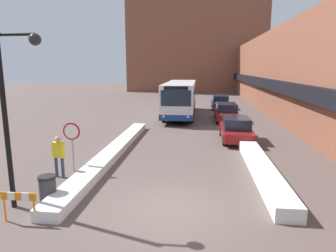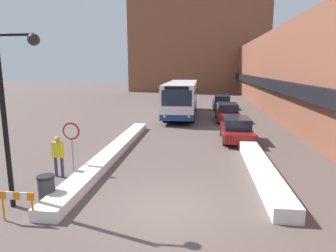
{
  "view_description": "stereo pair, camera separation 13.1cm",
  "coord_description": "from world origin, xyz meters",
  "views": [
    {
      "loc": [
        0.87,
        -9.07,
        4.54
      ],
      "look_at": [
        -0.81,
        6.83,
        1.42
      ],
      "focal_mm": 32.0,
      "sensor_mm": 36.0,
      "label": 1
    },
    {
      "loc": [
        1.0,
        -9.06,
        4.54
      ],
      "look_at": [
        -0.81,
        6.83,
        1.42
      ],
      "focal_mm": 32.0,
      "sensor_mm": 36.0,
      "label": 2
    }
  ],
  "objects": [
    {
      "name": "city_bus",
      "position": [
        -0.93,
        19.3,
        1.75
      ],
      "size": [
        2.69,
        11.48,
        3.19
      ],
      "color": "silver",
      "rests_on": "ground_plane"
    },
    {
      "name": "parked_car_back",
      "position": [
        3.2,
        24.88,
        0.75
      ],
      "size": [
        1.9,
        4.71,
        1.48
      ],
      "color": "navy",
      "rests_on": "ground_plane"
    },
    {
      "name": "building_backdrop_far",
      "position": [
        0.0,
        51.19,
        9.88
      ],
      "size": [
        26.0,
        8.0,
        19.76
      ],
      "color": "brown",
      "rests_on": "ground_plane"
    },
    {
      "name": "street_lamp",
      "position": [
        -4.87,
        -0.42,
        3.56
      ],
      "size": [
        1.46,
        0.36,
        5.66
      ],
      "color": "black",
      "rests_on": "ground_plane"
    },
    {
      "name": "snow_bank_left",
      "position": [
        -3.6,
        5.72,
        0.2
      ],
      "size": [
        0.9,
        14.22,
        0.39
      ],
      "color": "silver",
      "rests_on": "ground_plane"
    },
    {
      "name": "parked_car_front",
      "position": [
        3.2,
        9.76,
        0.74
      ],
      "size": [
        1.83,
        4.28,
        1.47
      ],
      "color": "maroon",
      "rests_on": "ground_plane"
    },
    {
      "name": "building_row_right",
      "position": [
        9.97,
        24.0,
        4.05
      ],
      "size": [
        5.5,
        60.0,
        8.12
      ],
      "color": "brown",
      "rests_on": "ground_plane"
    },
    {
      "name": "pedestrian",
      "position": [
        -4.93,
        2.37,
        1.05
      ],
      "size": [
        0.56,
        0.29,
        1.75
      ],
      "rotation": [
        0.0,
        0.0,
        -0.16
      ],
      "color": "#333851",
      "rests_on": "ground_plane"
    },
    {
      "name": "construction_barricade",
      "position": [
        -4.38,
        -1.35,
        0.67
      ],
      "size": [
        1.1,
        0.06,
        0.94
      ],
      "color": "orange",
      "rests_on": "ground_plane"
    },
    {
      "name": "parked_car_middle",
      "position": [
        3.2,
        17.06,
        0.76
      ],
      "size": [
        1.92,
        4.83,
        1.5
      ],
      "color": "maroon",
      "rests_on": "ground_plane"
    },
    {
      "name": "ground_plane",
      "position": [
        0.0,
        0.0,
        0.0
      ],
      "size": [
        160.0,
        160.0,
        0.0
      ],
      "primitive_type": "plane",
      "color": "brown"
    },
    {
      "name": "stop_sign",
      "position": [
        -4.63,
        3.11,
        1.6
      ],
      "size": [
        0.76,
        0.08,
        2.21
      ],
      "color": "gray",
      "rests_on": "ground_plane"
    },
    {
      "name": "snow_bank_right",
      "position": [
        3.6,
        6.86,
        0.25
      ],
      "size": [
        0.9,
        15.07,
        0.5
      ],
      "color": "silver",
      "rests_on": "ground_plane"
    },
    {
      "name": "trash_bin",
      "position": [
        -4.22,
        0.02,
        0.48
      ],
      "size": [
        0.59,
        0.59,
        0.95
      ],
      "color": "#38383D",
      "rests_on": "ground_plane"
    }
  ]
}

